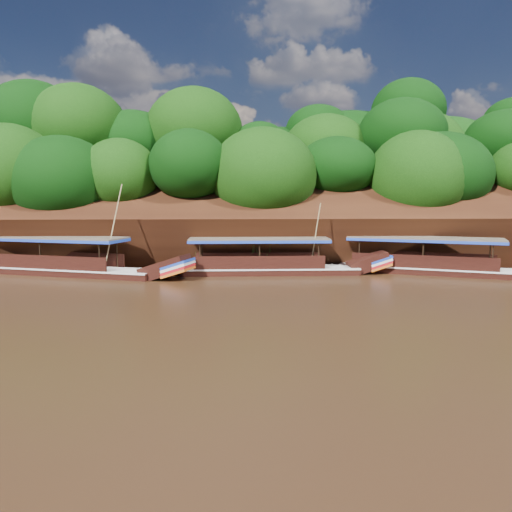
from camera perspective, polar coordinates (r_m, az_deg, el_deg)
The scene contains 6 objects.
ground at distance 26.54m, azimuth 1.79°, elevation -4.67°, with size 160.00×160.00×0.00m, color black.
riverbank at distance 48.82m, azimuth -0.24°, elevation 2.87°, with size 120.00×30.06×19.40m.
boat_0 at distance 36.22m, azimuth 21.07°, elevation -1.11°, with size 14.94×7.89×5.89m.
boat_1 at distance 34.18m, azimuth 2.82°, elevation -1.12°, with size 14.31×2.57×5.30m.
boat_2 at distance 35.89m, azimuth -20.24°, elevation -1.12°, with size 16.15×7.09×6.53m.
reeds at distance 35.67m, azimuth -4.42°, elevation -0.27°, with size 50.15×2.53×2.18m.
Camera 1 is at (-1.99, -25.93, 5.32)m, focal length 35.00 mm.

